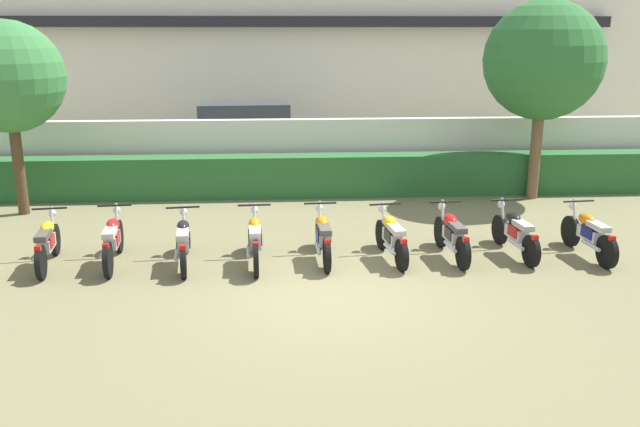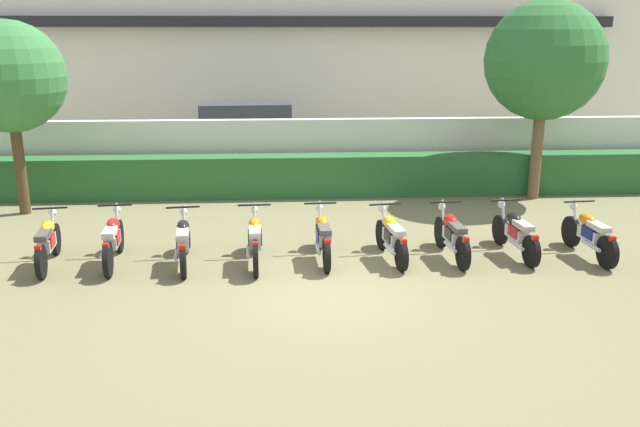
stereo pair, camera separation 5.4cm
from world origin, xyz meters
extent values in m
plane|color=olive|center=(0.00, 0.00, 0.00)|extent=(60.00, 60.00, 0.00)
cube|color=silver|center=(0.00, 16.93, 3.87)|extent=(25.73, 6.00, 7.73)
cube|color=black|center=(0.00, 13.68, 4.25)|extent=(21.61, 0.50, 0.36)
cube|color=silver|center=(0.00, 7.07, 0.91)|extent=(24.44, 0.30, 1.83)
cube|color=#28602D|center=(0.00, 6.37, 0.51)|extent=(19.56, 0.70, 1.03)
cube|color=#9EA3A8|center=(-1.54, 10.50, 0.74)|extent=(4.57, 2.03, 1.00)
cube|color=#2D333D|center=(-1.74, 10.49, 1.57)|extent=(2.77, 1.81, 0.65)
cylinder|color=black|center=(-0.01, 11.49, 0.34)|extent=(0.69, 0.25, 0.68)
cylinder|color=black|center=(0.07, 9.64, 0.34)|extent=(0.69, 0.25, 0.68)
cylinder|color=black|center=(-3.15, 11.36, 0.34)|extent=(0.69, 0.25, 0.68)
cylinder|color=black|center=(-3.08, 9.51, 0.34)|extent=(0.69, 0.25, 0.68)
cylinder|color=#4C3823|center=(-6.50, 5.11, 1.11)|extent=(0.24, 0.24, 2.21)
sphere|color=#387A3D|center=(-6.50, 5.11, 3.05)|extent=(2.40, 2.40, 2.40)
cylinder|color=brown|center=(5.50, 5.81, 1.17)|extent=(0.27, 0.27, 2.35)
sphere|color=#2D6B33|center=(5.50, 5.81, 3.33)|extent=(2.79, 2.79, 2.79)
cylinder|color=black|center=(-4.89, 2.19, 0.29)|extent=(0.16, 0.59, 0.58)
cylinder|color=black|center=(-4.72, 0.92, 0.29)|extent=(0.16, 0.59, 0.58)
cube|color=silver|center=(-4.80, 1.51, 0.44)|extent=(0.28, 0.62, 0.22)
ellipsoid|color=yellow|center=(-4.82, 1.67, 0.67)|extent=(0.27, 0.46, 0.22)
cube|color=#4C4742|center=(-4.77, 1.28, 0.65)|extent=(0.26, 0.54, 0.10)
cube|color=red|center=(-4.71, 0.82, 0.57)|extent=(0.11, 0.09, 0.08)
cylinder|color=silver|center=(-4.88, 2.10, 0.61)|extent=(0.08, 0.23, 0.65)
cylinder|color=black|center=(-4.86, 2.01, 0.93)|extent=(0.60, 0.11, 0.04)
sphere|color=silver|center=(-4.89, 2.21, 0.79)|extent=(0.14, 0.14, 0.14)
cylinder|color=silver|center=(-4.89, 1.24, 0.31)|extent=(0.14, 0.55, 0.07)
cube|color=#A51414|center=(-4.79, 1.46, 0.49)|extent=(0.28, 0.39, 0.20)
cylinder|color=black|center=(-3.74, 2.27, 0.31)|extent=(0.14, 0.62, 0.61)
cylinder|color=black|center=(-3.63, 0.94, 0.31)|extent=(0.14, 0.62, 0.61)
cube|color=silver|center=(-3.68, 1.55, 0.46)|extent=(0.25, 0.62, 0.22)
ellipsoid|color=red|center=(-3.70, 1.72, 0.69)|extent=(0.26, 0.46, 0.22)
cube|color=beige|center=(-3.66, 1.32, 0.67)|extent=(0.25, 0.54, 0.10)
cube|color=red|center=(-3.62, 0.84, 0.59)|extent=(0.11, 0.09, 0.08)
cylinder|color=silver|center=(-3.74, 2.18, 0.63)|extent=(0.07, 0.23, 0.65)
cylinder|color=black|center=(-3.73, 2.09, 0.95)|extent=(0.60, 0.09, 0.04)
sphere|color=silver|center=(-3.75, 2.29, 0.81)|extent=(0.14, 0.14, 0.14)
cylinder|color=silver|center=(-3.78, 1.29, 0.33)|extent=(0.12, 0.55, 0.07)
cube|color=#A51414|center=(-3.68, 1.50, 0.51)|extent=(0.27, 0.38, 0.20)
cylinder|color=black|center=(-2.50, 2.13, 0.29)|extent=(0.15, 0.58, 0.57)
cylinder|color=black|center=(-2.36, 0.82, 0.29)|extent=(0.15, 0.58, 0.57)
cube|color=silver|center=(-2.43, 1.43, 0.44)|extent=(0.26, 0.62, 0.22)
ellipsoid|color=black|center=(-2.44, 1.60, 0.67)|extent=(0.27, 0.46, 0.22)
cube|color=#B2ADA3|center=(-2.40, 1.20, 0.65)|extent=(0.26, 0.54, 0.10)
cube|color=red|center=(-2.35, 0.72, 0.57)|extent=(0.11, 0.09, 0.08)
cylinder|color=silver|center=(-2.49, 2.04, 0.61)|extent=(0.07, 0.23, 0.65)
cylinder|color=black|center=(-2.48, 1.95, 0.93)|extent=(0.60, 0.10, 0.04)
sphere|color=silver|center=(-2.51, 2.15, 0.79)|extent=(0.14, 0.14, 0.14)
cylinder|color=silver|center=(-2.52, 1.17, 0.31)|extent=(0.13, 0.55, 0.07)
cube|color=black|center=(-2.42, 1.38, 0.49)|extent=(0.28, 0.38, 0.20)
cylinder|color=black|center=(-1.20, 2.09, 0.32)|extent=(0.12, 0.64, 0.64)
cylinder|color=black|center=(-1.15, 0.81, 0.32)|extent=(0.12, 0.64, 0.64)
cube|color=silver|center=(-1.17, 1.40, 0.47)|extent=(0.22, 0.61, 0.22)
ellipsoid|color=orange|center=(-1.18, 1.57, 0.70)|extent=(0.24, 0.45, 0.22)
cube|color=beige|center=(-1.16, 1.17, 0.68)|extent=(0.22, 0.53, 0.10)
cube|color=red|center=(-1.14, 0.71, 0.60)|extent=(0.10, 0.08, 0.08)
cylinder|color=silver|center=(-1.20, 2.00, 0.64)|extent=(0.06, 0.23, 0.65)
cylinder|color=black|center=(-1.19, 1.91, 0.96)|extent=(0.60, 0.06, 0.04)
sphere|color=silver|center=(-1.20, 2.11, 0.82)|extent=(0.14, 0.14, 0.14)
cylinder|color=silver|center=(-1.28, 1.15, 0.34)|extent=(0.09, 0.55, 0.07)
cube|color=black|center=(-1.17, 1.35, 0.52)|extent=(0.25, 0.37, 0.20)
cylinder|color=black|center=(0.01, 2.24, 0.30)|extent=(0.11, 0.59, 0.59)
cylinder|color=black|center=(0.06, 0.95, 0.30)|extent=(0.11, 0.59, 0.59)
cube|color=silver|center=(0.04, 1.55, 0.45)|extent=(0.22, 0.61, 0.22)
ellipsoid|color=orange|center=(0.03, 1.71, 0.68)|extent=(0.24, 0.45, 0.22)
cube|color=#4C4742|center=(0.05, 1.32, 0.66)|extent=(0.22, 0.53, 0.10)
cube|color=red|center=(0.07, 0.85, 0.58)|extent=(0.10, 0.08, 0.08)
cylinder|color=silver|center=(0.01, 2.15, 0.62)|extent=(0.06, 0.23, 0.65)
cylinder|color=black|center=(0.02, 2.06, 0.94)|extent=(0.60, 0.06, 0.04)
sphere|color=silver|center=(0.01, 2.26, 0.80)|extent=(0.14, 0.14, 0.14)
cylinder|color=silver|center=(-0.07, 1.29, 0.32)|extent=(0.09, 0.55, 0.07)
cube|color=navy|center=(0.04, 1.50, 0.50)|extent=(0.25, 0.37, 0.20)
cylinder|color=black|center=(1.19, 2.15, 0.28)|extent=(0.16, 0.57, 0.56)
cylinder|color=black|center=(1.35, 0.93, 0.28)|extent=(0.16, 0.57, 0.56)
cube|color=silver|center=(1.28, 1.49, 0.43)|extent=(0.28, 0.62, 0.22)
ellipsoid|color=yellow|center=(1.26, 1.66, 0.66)|extent=(0.28, 0.46, 0.22)
cube|color=beige|center=(1.31, 1.26, 0.64)|extent=(0.27, 0.54, 0.10)
cube|color=red|center=(1.36, 0.83, 0.56)|extent=(0.11, 0.09, 0.08)
cylinder|color=silver|center=(1.20, 2.06, 0.60)|extent=(0.08, 0.23, 0.65)
cylinder|color=black|center=(1.21, 1.97, 0.92)|extent=(0.60, 0.11, 0.04)
sphere|color=silver|center=(1.19, 2.17, 0.78)|extent=(0.14, 0.14, 0.14)
cylinder|color=silver|center=(1.19, 1.23, 0.30)|extent=(0.14, 0.55, 0.07)
cube|color=black|center=(1.28, 1.44, 0.48)|extent=(0.28, 0.39, 0.20)
cylinder|color=black|center=(2.34, 2.18, 0.30)|extent=(0.13, 0.60, 0.59)
cylinder|color=black|center=(2.42, 0.92, 0.30)|extent=(0.13, 0.60, 0.59)
cube|color=silver|center=(2.38, 1.50, 0.45)|extent=(0.24, 0.61, 0.22)
ellipsoid|color=red|center=(2.37, 1.67, 0.68)|extent=(0.25, 0.45, 0.22)
cube|color=#4C4742|center=(2.40, 1.27, 0.66)|extent=(0.24, 0.53, 0.10)
cube|color=red|center=(2.43, 0.82, 0.58)|extent=(0.11, 0.09, 0.08)
cylinder|color=silver|center=(2.34, 2.09, 0.62)|extent=(0.07, 0.23, 0.65)
cylinder|color=black|center=(2.35, 2.00, 0.94)|extent=(0.60, 0.08, 0.04)
sphere|color=silver|center=(2.33, 2.20, 0.80)|extent=(0.14, 0.14, 0.14)
cylinder|color=silver|center=(2.28, 1.24, 0.32)|extent=(0.11, 0.55, 0.07)
cube|color=black|center=(2.39, 1.45, 0.50)|extent=(0.26, 0.38, 0.20)
cylinder|color=black|center=(3.52, 2.29, 0.29)|extent=(0.15, 0.58, 0.57)
cylinder|color=black|center=(3.65, 0.99, 0.29)|extent=(0.15, 0.58, 0.57)
cube|color=silver|center=(3.59, 1.59, 0.44)|extent=(0.26, 0.62, 0.22)
ellipsoid|color=black|center=(3.58, 1.76, 0.67)|extent=(0.26, 0.46, 0.22)
cube|color=#B2ADA3|center=(3.62, 1.36, 0.65)|extent=(0.25, 0.54, 0.10)
cube|color=red|center=(3.66, 0.89, 0.57)|extent=(0.11, 0.09, 0.08)
cylinder|color=silver|center=(3.53, 2.20, 0.61)|extent=(0.07, 0.23, 0.65)
cylinder|color=black|center=(3.54, 2.12, 0.93)|extent=(0.60, 0.10, 0.04)
sphere|color=silver|center=(3.52, 2.31, 0.79)|extent=(0.14, 0.14, 0.14)
cylinder|color=silver|center=(3.50, 1.33, 0.31)|extent=(0.12, 0.55, 0.07)
cube|color=#A51414|center=(3.60, 1.54, 0.49)|extent=(0.27, 0.38, 0.20)
cylinder|color=black|center=(4.84, 2.08, 0.30)|extent=(0.14, 0.60, 0.59)
cylinder|color=black|center=(4.95, 0.83, 0.30)|extent=(0.14, 0.60, 0.59)
cube|color=silver|center=(4.90, 1.40, 0.45)|extent=(0.25, 0.62, 0.22)
ellipsoid|color=orange|center=(4.88, 1.57, 0.68)|extent=(0.26, 0.46, 0.22)
cube|color=beige|center=(4.92, 1.18, 0.66)|extent=(0.25, 0.54, 0.10)
cube|color=red|center=(4.96, 0.73, 0.58)|extent=(0.11, 0.09, 0.08)
cylinder|color=silver|center=(4.85, 1.99, 0.62)|extent=(0.07, 0.23, 0.65)
cylinder|color=black|center=(4.85, 1.90, 0.94)|extent=(0.60, 0.09, 0.04)
sphere|color=silver|center=(4.84, 2.10, 0.80)|extent=(0.14, 0.14, 0.14)
cylinder|color=silver|center=(4.80, 1.14, 0.32)|extent=(0.12, 0.55, 0.07)
cube|color=navy|center=(4.90, 1.35, 0.50)|extent=(0.27, 0.38, 0.20)
camera|label=1|loc=(-0.75, -9.83, 4.07)|focal=37.47mm
camera|label=2|loc=(-0.69, -9.83, 4.07)|focal=37.47mm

